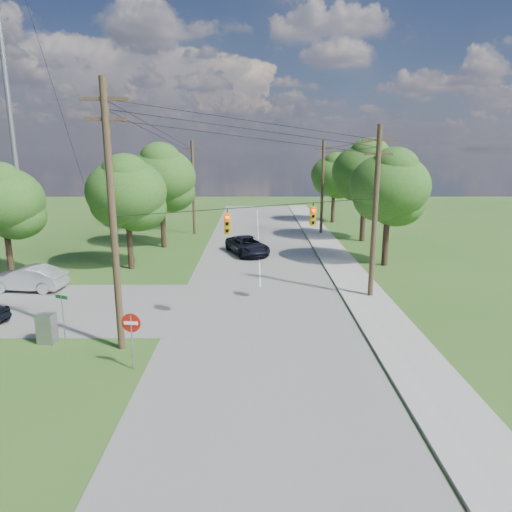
{
  "coord_description": "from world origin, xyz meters",
  "views": [
    {
      "loc": [
        1.63,
        -19.4,
        9.08
      ],
      "look_at": [
        1.69,
        5.0,
        3.35
      ],
      "focal_mm": 32.0,
      "sensor_mm": 36.0,
      "label": 1
    }
  ],
  "objects_px": {
    "pole_north_w": "(193,187)",
    "do_not_enter_sign": "(131,329)",
    "car_cross_silver": "(27,278)",
    "pole_ne": "(375,210)",
    "car_main_north": "(247,245)",
    "pole_sw": "(112,216)",
    "pole_north_e": "(322,187)",
    "control_cabinet": "(47,329)"
  },
  "relations": [
    {
      "from": "pole_north_w",
      "to": "control_cabinet",
      "type": "bearing_deg",
      "value": -96.52
    },
    {
      "from": "pole_ne",
      "to": "car_main_north",
      "type": "bearing_deg",
      "value": 123.67
    },
    {
      "from": "car_cross_silver",
      "to": "pole_north_w",
      "type": "bearing_deg",
      "value": 164.37
    },
    {
      "from": "pole_north_e",
      "to": "pole_north_w",
      "type": "relative_size",
      "value": 1.0
    },
    {
      "from": "pole_north_w",
      "to": "do_not_enter_sign",
      "type": "xyz_separation_m",
      "value": [
        1.5,
        -31.68,
        -3.32
      ]
    },
    {
      "from": "pole_north_e",
      "to": "car_main_north",
      "type": "height_order",
      "value": "pole_north_e"
    },
    {
      "from": "pole_north_w",
      "to": "car_cross_silver",
      "type": "xyz_separation_m",
      "value": [
        -8.28,
        -20.7,
        -4.28
      ]
    },
    {
      "from": "pole_sw",
      "to": "pole_ne",
      "type": "xyz_separation_m",
      "value": [
        13.5,
        7.6,
        -0.76
      ]
    },
    {
      "from": "pole_north_w",
      "to": "do_not_enter_sign",
      "type": "bearing_deg",
      "value": -87.29
    },
    {
      "from": "pole_north_e",
      "to": "do_not_enter_sign",
      "type": "relative_size",
      "value": 4.01
    },
    {
      "from": "car_main_north",
      "to": "control_cabinet",
      "type": "xyz_separation_m",
      "value": [
        -9.29,
        -18.9,
        -0.07
      ]
    },
    {
      "from": "pole_sw",
      "to": "pole_ne",
      "type": "distance_m",
      "value": 15.51
    },
    {
      "from": "pole_ne",
      "to": "pole_sw",
      "type": "bearing_deg",
      "value": -150.62
    },
    {
      "from": "do_not_enter_sign",
      "to": "pole_north_w",
      "type": "bearing_deg",
      "value": 98.36
    },
    {
      "from": "do_not_enter_sign",
      "to": "pole_sw",
      "type": "bearing_deg",
      "value": 123.48
    },
    {
      "from": "pole_north_e",
      "to": "control_cabinet",
      "type": "height_order",
      "value": "pole_north_e"
    },
    {
      "from": "control_cabinet",
      "to": "pole_sw",
      "type": "bearing_deg",
      "value": -2.34
    },
    {
      "from": "pole_ne",
      "to": "control_cabinet",
      "type": "bearing_deg",
      "value": -157.87
    },
    {
      "from": "car_cross_silver",
      "to": "car_main_north",
      "type": "relative_size",
      "value": 0.88
    },
    {
      "from": "pole_north_e",
      "to": "control_cabinet",
      "type": "bearing_deg",
      "value": -120.7
    },
    {
      "from": "control_cabinet",
      "to": "car_main_north",
      "type": "bearing_deg",
      "value": 70.67
    },
    {
      "from": "pole_north_e",
      "to": "car_cross_silver",
      "type": "distance_m",
      "value": 30.64
    },
    {
      "from": "pole_north_e",
      "to": "do_not_enter_sign",
      "type": "height_order",
      "value": "pole_north_e"
    },
    {
      "from": "pole_ne",
      "to": "do_not_enter_sign",
      "type": "distance_m",
      "value": 16.15
    },
    {
      "from": "pole_north_e",
      "to": "pole_north_w",
      "type": "bearing_deg",
      "value": 180.0
    },
    {
      "from": "pole_north_e",
      "to": "car_main_north",
      "type": "xyz_separation_m",
      "value": [
        -7.93,
        -10.1,
        -4.32
      ]
    },
    {
      "from": "pole_sw",
      "to": "pole_north_e",
      "type": "height_order",
      "value": "pole_sw"
    },
    {
      "from": "do_not_enter_sign",
      "to": "control_cabinet",
      "type": "bearing_deg",
      "value": 156.53
    },
    {
      "from": "car_main_north",
      "to": "do_not_enter_sign",
      "type": "height_order",
      "value": "do_not_enter_sign"
    },
    {
      "from": "pole_ne",
      "to": "pole_north_e",
      "type": "bearing_deg",
      "value": 90.0
    },
    {
      "from": "car_main_north",
      "to": "control_cabinet",
      "type": "bearing_deg",
      "value": -137.85
    },
    {
      "from": "do_not_enter_sign",
      "to": "car_main_north",
      "type": "bearing_deg",
      "value": 83.96
    },
    {
      "from": "pole_north_e",
      "to": "car_main_north",
      "type": "distance_m",
      "value": 13.55
    },
    {
      "from": "pole_ne",
      "to": "do_not_enter_sign",
      "type": "height_order",
      "value": "pole_ne"
    },
    {
      "from": "pole_north_w",
      "to": "do_not_enter_sign",
      "type": "relative_size",
      "value": 4.01
    },
    {
      "from": "car_cross_silver",
      "to": "car_main_north",
      "type": "bearing_deg",
      "value": 132.83
    },
    {
      "from": "pole_north_w",
      "to": "car_main_north",
      "type": "distance_m",
      "value": 12.5
    },
    {
      "from": "pole_ne",
      "to": "car_cross_silver",
      "type": "height_order",
      "value": "pole_ne"
    },
    {
      "from": "pole_sw",
      "to": "car_main_north",
      "type": "bearing_deg",
      "value": 74.06
    },
    {
      "from": "pole_sw",
      "to": "car_main_north",
      "type": "relative_size",
      "value": 2.15
    },
    {
      "from": "car_main_north",
      "to": "pole_ne",
      "type": "bearing_deg",
      "value": -78.02
    },
    {
      "from": "pole_ne",
      "to": "do_not_enter_sign",
      "type": "xyz_separation_m",
      "value": [
        -12.4,
        -9.68,
        -3.66
      ]
    }
  ]
}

